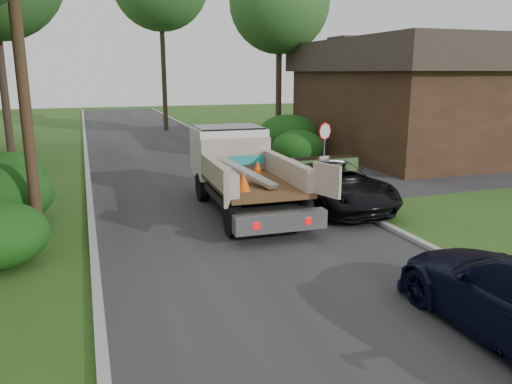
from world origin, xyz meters
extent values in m
plane|color=#284F16|center=(0.00, 0.00, 0.00)|extent=(120.00, 120.00, 0.00)
cube|color=#28282B|center=(0.00, 10.00, 0.00)|extent=(8.00, 90.00, 0.02)
cube|color=#28282B|center=(12.00, 9.00, 0.01)|extent=(16.00, 7.00, 0.02)
cube|color=#9E9E99|center=(-4.10, 10.00, 0.06)|extent=(0.20, 90.00, 0.12)
cube|color=#9E9E99|center=(4.10, 10.00, 0.06)|extent=(0.20, 90.00, 0.12)
cylinder|color=slate|center=(5.20, 9.00, 1.00)|extent=(0.06, 0.06, 2.00)
cylinder|color=#B20A0A|center=(5.20, 9.00, 2.10)|extent=(0.71, 0.32, 0.76)
cylinder|color=#382619|center=(-5.50, 5.00, 5.00)|extent=(0.30, 0.30, 10.00)
cube|color=#342015|center=(13.00, 14.00, 2.25)|extent=(9.00, 12.00, 4.50)
cube|color=#332B26|center=(13.00, 14.00, 5.30)|extent=(9.72, 12.96, 1.60)
cube|color=#332B26|center=(13.00, 14.00, 6.10)|extent=(9.72, 1.80, 0.20)
ellipsoid|color=#0F4410|center=(-6.50, 6.50, 0.94)|extent=(2.86, 2.86, 1.87)
ellipsoid|color=#0F4410|center=(-6.80, 10.00, 0.85)|extent=(2.60, 2.60, 1.70)
ellipsoid|color=#0F4410|center=(5.80, 13.00, 0.85)|extent=(2.60, 2.60, 1.70)
ellipsoid|color=#0F4410|center=(6.50, 16.00, 1.10)|extent=(3.38, 3.38, 2.21)
cylinder|color=#2D2119|center=(-7.50, 17.00, 4.50)|extent=(0.36, 0.36, 9.00)
cylinder|color=#2D2119|center=(7.50, 20.00, 4.25)|extent=(0.36, 0.36, 8.50)
sphere|color=#2C5F23|center=(7.50, 20.00, 8.50)|extent=(6.00, 6.00, 6.00)
cylinder|color=#2D2119|center=(2.00, 30.00, 5.50)|extent=(0.36, 0.36, 11.00)
cylinder|color=black|center=(-0.29, 7.53, 0.50)|extent=(0.36, 1.00, 1.00)
cylinder|color=black|center=(1.81, 7.47, 0.50)|extent=(0.36, 1.00, 1.00)
cylinder|color=black|center=(-0.41, 3.33, 0.50)|extent=(0.36, 1.00, 1.00)
cylinder|color=black|center=(1.69, 3.27, 0.50)|extent=(0.36, 1.00, 1.00)
cube|color=black|center=(0.70, 5.51, 0.69)|extent=(2.39, 6.47, 0.27)
cube|color=white|center=(0.77, 7.83, 1.66)|extent=(2.49, 2.06, 1.71)
cube|color=black|center=(0.77, 7.83, 2.27)|extent=(2.32, 1.89, 0.61)
cube|color=#472D19|center=(0.68, 4.74, 1.11)|extent=(2.54, 4.05, 0.13)
cube|color=beige|center=(0.74, 6.73, 1.71)|extent=(2.43, 0.18, 1.11)
cube|color=beige|center=(-0.42, 4.77, 1.49)|extent=(0.38, 3.77, 0.66)
cube|color=beige|center=(1.79, 4.71, 1.49)|extent=(0.38, 3.77, 0.66)
cube|color=silver|center=(0.61, 2.36, 0.61)|extent=(2.55, 0.46, 0.50)
cube|color=#B20505|center=(-0.11, 2.18, 0.61)|extent=(0.18, 0.05, 0.18)
cube|color=#B20505|center=(1.33, 2.14, 0.61)|extent=(0.18, 0.05, 0.18)
cube|color=beige|center=(-0.76, 2.57, 1.60)|extent=(0.45, 0.96, 0.88)
cube|color=beige|center=(2.00, 2.49, 1.60)|extent=(0.40, 0.97, 0.88)
cube|color=silver|center=(0.46, 4.85, 1.48)|extent=(1.13, 2.84, 0.51)
cone|color=#F2590A|center=(0.05, 3.76, 1.45)|extent=(0.41, 0.41, 0.55)
cone|color=#F2590A|center=(1.03, 5.39, 1.45)|extent=(0.41, 0.41, 0.55)
cube|color=#148C84|center=(1.01, 6.44, 1.56)|extent=(1.22, 0.14, 0.31)
imported|color=black|center=(3.60, 5.39, 0.79)|extent=(2.97, 5.82, 1.57)
camera|label=1|loc=(-4.10, -9.34, 4.43)|focal=35.00mm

